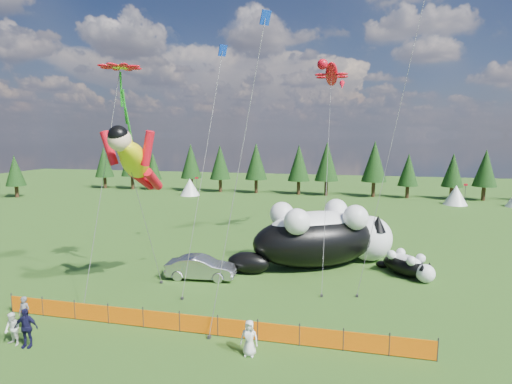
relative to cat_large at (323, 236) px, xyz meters
The scene contains 16 objects.
ground 10.76m from the cat_large, 120.34° to the right, with size 160.00×160.00×0.00m, color #163509.
safety_fence 13.32m from the cat_large, 113.75° to the right, with size 22.06×0.06×1.10m.
tree_line 36.35m from the cat_large, 98.42° to the left, with size 90.00×4.00×8.00m, color black, non-canonical shape.
festival_tents 31.45m from the cat_large, 79.58° to the left, with size 50.00×3.20×2.80m, color white, non-canonical shape.
cat_large is the anchor object (origin of this frame).
cat_small 6.20m from the cat_large, 10.62° to the right, with size 3.72×3.72×1.69m.
car 9.39m from the cat_large, 149.19° to the right, with size 1.65×4.73×1.56m, color #B1B2B6.
spectator_a 19.61m from the cat_large, 135.99° to the right, with size 0.63×0.41×1.71m, color slate.
spectator_b 20.18m from the cat_large, 131.71° to the right, with size 0.77×0.45×1.58m, color white.
spectator_c 19.68m from the cat_large, 130.15° to the right, with size 1.10×0.56×1.87m, color #131233.
spectator_e 13.70m from the cat_large, 100.17° to the right, with size 0.80×0.52×1.64m, color white.
superhero_kite 14.78m from the cat_large, 140.45° to the right, with size 6.01×6.26×10.69m.
gecko_kite 13.70m from the cat_large, 89.01° to the left, with size 2.95×14.54×18.70m.
flower_kite 17.95m from the cat_large, 145.89° to the right, with size 2.64×5.25×14.12m.
diamond_kite_a 14.67m from the cat_large, 162.46° to the right, with size 1.22×6.95×16.88m.
diamond_kite_c 15.84m from the cat_large, 105.25° to the right, with size 2.62×3.35×16.20m.
Camera 1 is at (6.92, -20.48, 9.76)m, focal length 28.00 mm.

